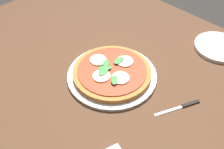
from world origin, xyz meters
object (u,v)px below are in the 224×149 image
serving_tray (112,75)px  knife (183,106)px  plate_white (219,47)px  dining_table (130,91)px  pizza (112,72)px

serving_tray → knife: serving_tray is taller
serving_tray → plate_white: plate_white is taller
serving_tray → knife: (0.25, 0.07, -0.00)m
dining_table → knife: knife is taller
dining_table → plate_white: plate_white is taller
dining_table → plate_white: 0.39m
dining_table → plate_white: (0.15, 0.35, 0.10)m
dining_table → serving_tray: size_ratio=4.89×
dining_table → knife: 0.24m
serving_tray → pizza: (-0.00, -0.00, 0.02)m
serving_tray → pizza: 0.02m
pizza → knife: bearing=14.6°
pizza → plate_white: (0.18, 0.41, -0.02)m
dining_table → knife: bearing=1.4°
serving_tray → knife: bearing=14.5°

